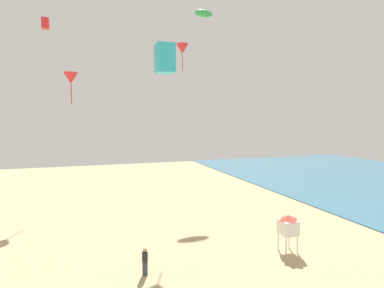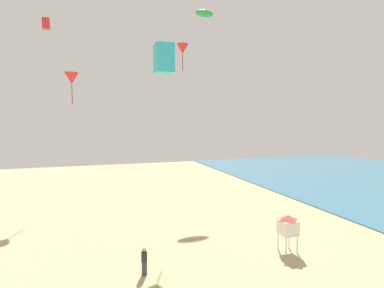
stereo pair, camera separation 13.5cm
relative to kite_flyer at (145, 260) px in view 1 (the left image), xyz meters
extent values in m
cube|color=#383D4C|center=(0.00, 0.00, -0.52)|extent=(0.28, 0.18, 0.80)
cylinder|color=#262628|center=(0.00, 0.00, 0.18)|extent=(0.34, 0.34, 0.60)
sphere|color=tan|center=(0.00, 0.00, 0.60)|extent=(0.24, 0.24, 0.24)
cylinder|color=white|center=(9.45, -0.42, -0.32)|extent=(0.10, 0.10, 1.20)
cylinder|color=white|center=(10.35, -0.42, -0.32)|extent=(0.10, 0.10, 1.20)
cylinder|color=white|center=(9.45, 0.48, -0.32)|extent=(0.10, 0.10, 1.20)
cylinder|color=white|center=(10.35, 0.48, -0.32)|extent=(0.10, 0.10, 1.20)
cube|color=white|center=(9.90, 0.03, 0.78)|extent=(1.10, 1.10, 1.00)
pyramid|color=#D14C3D|center=(9.90, 0.03, 1.46)|extent=(1.10, 1.10, 0.35)
ellipsoid|color=green|center=(12.24, 22.44, 22.83)|extent=(2.58, 0.72, 1.00)
cone|color=red|center=(5.56, 10.66, 14.89)|extent=(1.11, 1.11, 0.91)
cylinder|color=maroon|center=(5.56, 10.66, 13.63)|extent=(0.06, 0.06, 1.62)
cone|color=red|center=(-4.71, 18.82, 12.80)|extent=(1.51, 1.51, 1.23)
cylinder|color=maroon|center=(-4.71, 18.82, 11.08)|extent=(0.08, 0.08, 2.19)
cube|color=red|center=(-6.50, 14.10, 17.03)|extent=(0.62, 0.62, 0.97)
cube|color=#2DB7CC|center=(0.92, -1.44, 11.29)|extent=(0.94, 0.94, 1.48)
camera|label=1|loc=(-2.83, -16.81, 8.01)|focal=27.93mm
camera|label=2|loc=(-2.70, -16.85, 8.01)|focal=27.93mm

